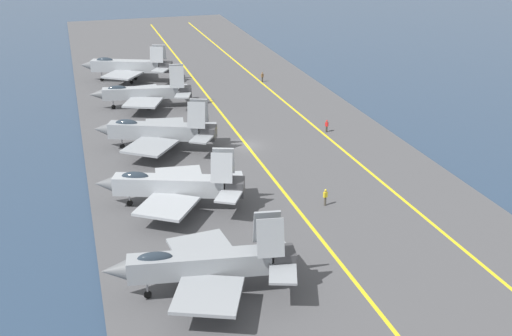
{
  "coord_description": "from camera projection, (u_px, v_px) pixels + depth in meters",
  "views": [
    {
      "loc": [
        -73.4,
        20.41,
        29.27
      ],
      "look_at": [
        -13.16,
        2.66,
        2.9
      ],
      "focal_mm": 45.0,
      "sensor_mm": 36.0,
      "label": 1
    }
  ],
  "objects": [
    {
      "name": "ground_plane",
      "position": [
        247.0,
        148.0,
        81.56
      ],
      "size": [
        2000.0,
        2000.0,
        0.0
      ],
      "primitive_type": "plane",
      "color": "navy"
    },
    {
      "name": "parked_jet_fifth",
      "position": [
        143.0,
        93.0,
        95.26
      ],
      "size": [
        12.28,
        15.14,
        6.37
      ],
      "color": "#93999E",
      "rests_on": "carrier_deck"
    },
    {
      "name": "crew_yellow_vest",
      "position": [
        325.0,
        197.0,
        65.07
      ],
      "size": [
        0.33,
        0.42,
        1.83
      ],
      "color": "#4C473D",
      "rests_on": "carrier_deck"
    },
    {
      "name": "crew_brown_vest",
      "position": [
        262.0,
        77.0,
        109.35
      ],
      "size": [
        0.34,
        0.43,
        1.72
      ],
      "color": "#383328",
      "rests_on": "carrier_deck"
    },
    {
      "name": "parked_jet_second",
      "position": [
        204.0,
        264.0,
        49.81
      ],
      "size": [
        12.77,
        15.15,
        6.62
      ],
      "color": "gray",
      "rests_on": "carrier_deck"
    },
    {
      "name": "parked_jet_third",
      "position": [
        172.0,
        185.0,
        64.2
      ],
      "size": [
        12.96,
        15.32,
        6.3
      ],
      "color": "#9EA3A8",
      "rests_on": "carrier_deck"
    },
    {
      "name": "parked_jet_fourth",
      "position": [
        157.0,
        131.0,
        79.05
      ],
      "size": [
        13.84,
        15.53,
        6.59
      ],
      "color": "gray",
      "rests_on": "carrier_deck"
    },
    {
      "name": "parked_jet_sixth",
      "position": [
        127.0,
        66.0,
        108.74
      ],
      "size": [
        13.14,
        15.93,
        6.33
      ],
      "color": "#93999E",
      "rests_on": "carrier_deck"
    },
    {
      "name": "crew_red_vest",
      "position": [
        327.0,
        125.0,
        85.77
      ],
      "size": [
        0.45,
        0.45,
        1.68
      ],
      "color": "#383328",
      "rests_on": "carrier_deck"
    },
    {
      "name": "deck_stripe_foul_line",
      "position": [
        327.0,
        137.0,
        84.28
      ],
      "size": [
        177.73,
        3.21,
        0.01
      ],
      "primitive_type": "cube",
      "rotation": [
        0.0,
        0.0,
        0.02
      ],
      "color": "yellow",
      "rests_on": "carrier_deck"
    },
    {
      "name": "deck_stripe_centerline",
      "position": [
        247.0,
        145.0,
        81.41
      ],
      "size": [
        177.75,
        0.36,
        0.01
      ],
      "primitive_type": "cube",
      "color": "yellow",
      "rests_on": "carrier_deck"
    },
    {
      "name": "carrier_deck",
      "position": [
        247.0,
        147.0,
        81.49
      ],
      "size": [
        197.5,
        40.02,
        0.4
      ],
      "primitive_type": "cube",
      "color": "#4C4C4F",
      "rests_on": "ground"
    }
  ]
}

